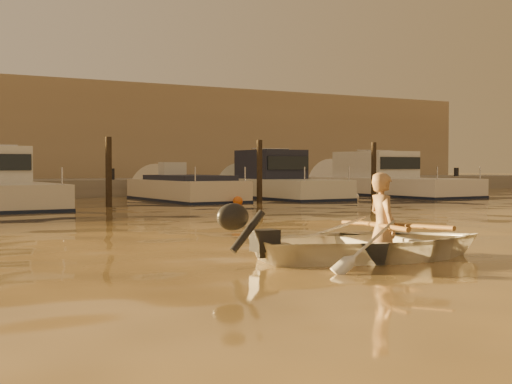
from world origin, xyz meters
TOP-DOWN VIEW (x-y plane):
  - ground_plane at (0.00, 0.00)m, footprint 160.00×160.00m
  - dinghy at (-0.98, 1.16)m, footprint 3.49×2.81m
  - person at (-0.88, 1.14)m, footprint 0.43×0.57m
  - outboard_motor at (-2.44, 1.47)m, footprint 0.96×0.58m
  - oar_port at (-0.73, 1.10)m, footprint 0.07×2.10m
  - oar_starboard at (-0.93, 1.15)m, footprint 0.85×1.97m
  - moored_boat_3 at (3.20, 16.00)m, footprint 2.14×6.15m
  - moored_boat_4 at (6.95, 16.00)m, footprint 2.24×6.91m
  - moored_boat_5 at (12.06, 16.00)m, footprint 2.63×8.68m
  - piling_2 at (-0.20, 13.80)m, footprint 0.18×0.18m
  - piling_3 at (4.80, 13.80)m, footprint 0.18×0.18m
  - piling_4 at (9.50, 13.80)m, footprint 0.18×0.18m
  - fender_c at (-2.71, 12.89)m, footprint 0.30×0.30m
  - fender_d at (3.60, 13.06)m, footprint 0.30×0.30m
  - fender_e at (8.50, 13.60)m, footprint 0.30×0.30m
  - quay at (0.00, 21.50)m, footprint 52.00×4.00m
  - waterfront_building at (0.00, 27.00)m, footprint 46.00×7.00m

SIDE VIEW (x-z plane):
  - ground_plane at x=0.00m, z-range 0.00..0.00m
  - fender_c at x=-2.71m, z-range -0.05..0.25m
  - fender_d at x=3.60m, z-range -0.05..0.25m
  - fender_e at x=8.50m, z-range -0.05..0.25m
  - quay at x=0.00m, z-range -0.35..0.65m
  - dinghy at x=-0.98m, z-range -0.12..0.52m
  - moored_boat_3 at x=3.20m, z-range -0.25..0.70m
  - outboard_motor at x=-2.44m, z-range -0.07..0.63m
  - person at x=-0.88m, z-range -0.30..1.09m
  - oar_port at x=-0.73m, z-range 0.35..0.49m
  - oar_starboard at x=-0.93m, z-range 0.35..0.49m
  - moored_boat_4 at x=6.95m, z-range -0.25..1.50m
  - moored_boat_5 at x=12.06m, z-range -0.25..1.50m
  - piling_2 at x=-0.20m, z-range -0.20..2.00m
  - piling_3 at x=4.80m, z-range -0.20..2.00m
  - piling_4 at x=9.50m, z-range -0.20..2.00m
  - waterfront_building at x=0.00m, z-range 0.00..4.80m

